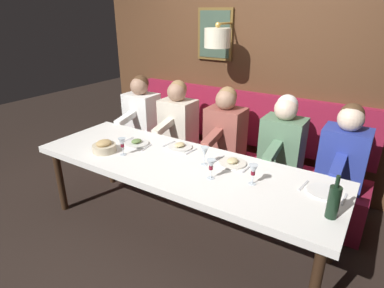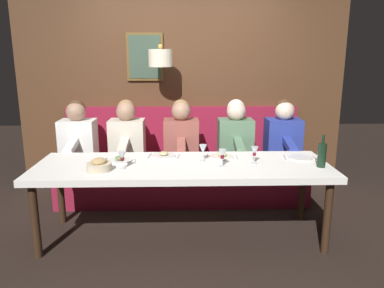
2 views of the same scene
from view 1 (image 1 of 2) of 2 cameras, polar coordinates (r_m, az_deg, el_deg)
The scene contains 19 objects.
ground_plane at distance 3.17m, azimuth -1.94°, elevation -15.47°, with size 12.00×12.00×0.00m, color black.
dining_table at distance 2.80m, azimuth -2.13°, elevation -4.49°, with size 0.90×2.75×0.74m.
banquette_bench at distance 3.69m, azimuth 5.84°, elevation -5.40°, with size 0.52×2.95×0.45m, color maroon.
back_wall_panel at distance 3.83m, azimuth 10.46°, elevation 13.45°, with size 0.59×4.15×2.90m.
diner_nearest at distance 3.15m, azimuth 25.76°, elevation -0.95°, with size 0.60×0.40×0.79m.
diner_near at distance 3.24m, azimuth 16.04°, elevation 1.14°, with size 0.60×0.40×0.79m.
diner_middle at distance 3.45m, azimuth 6.01°, elevation 3.26°, with size 0.60×0.40×0.79m.
diner_far at distance 3.76m, azimuth -2.59°, elevation 4.99°, with size 0.60×0.40×0.79m.
diner_farthest at distance 4.10m, azimuth -9.13°, elevation 6.23°, with size 0.60×0.40×0.79m.
place_setting_0 at distance 2.52m, azimuth 22.54°, elevation -7.93°, with size 0.24×0.32×0.01m.
place_setting_1 at distance 2.76m, azimuth 7.29°, elevation -3.32°, with size 0.24×0.32×0.05m.
place_setting_2 at distance 3.06m, azimuth -2.23°, elevation -0.45°, with size 0.24×0.32×0.05m.
place_setting_3 at distance 3.19m, azimuth -9.96°, elevation 0.21°, with size 0.24×0.32×0.05m.
wine_glass_0 at distance 2.94m, azimuth -12.45°, elevation 0.15°, with size 0.07×0.07×0.16m.
wine_glass_1 at distance 2.69m, azimuth 2.29°, elevation -1.47°, with size 0.07×0.07×0.16m.
wine_glass_2 at distance 2.43m, azimuth 10.95°, elevation -4.70°, with size 0.07×0.07×0.16m.
wine_glass_3 at distance 2.47m, azimuth 3.44°, elevation -3.83°, with size 0.07×0.07×0.16m.
wine_bottle at distance 2.21m, azimuth 24.12°, elevation -9.42°, with size 0.08×0.08×0.30m.
bread_bowl at distance 3.08m, azimuth -15.51°, elevation -0.50°, with size 0.22×0.22×0.12m.
Camera 1 is at (-2.04, -1.42, 1.96)m, focal length 29.65 mm.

